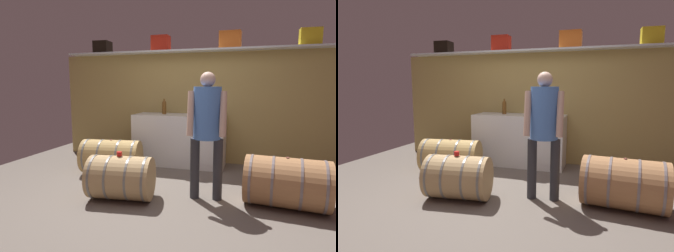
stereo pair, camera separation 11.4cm
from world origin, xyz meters
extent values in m
cube|color=#675D55|center=(0.00, 0.53, -0.01)|extent=(6.62, 7.43, 0.02)
cube|color=tan|center=(0.00, 2.11, 1.02)|extent=(5.42, 0.10, 2.04)
cube|color=silver|center=(0.00, 1.96, 2.05)|extent=(4.99, 0.40, 0.03)
cube|color=black|center=(-1.84, 1.96, 2.18)|extent=(0.31, 0.31, 0.23)
cube|color=red|center=(-0.64, 1.96, 2.21)|extent=(0.32, 0.24, 0.28)
cube|color=orange|center=(0.62, 1.96, 2.21)|extent=(0.37, 0.23, 0.29)
cube|color=yellow|center=(1.88, 1.96, 2.20)|extent=(0.33, 0.20, 0.27)
cube|color=white|center=(-0.22, 1.75, 0.46)|extent=(1.63, 0.60, 0.92)
cylinder|color=black|center=(0.11, 1.75, 1.03)|extent=(0.07, 0.07, 0.24)
sphere|color=black|center=(0.11, 1.75, 1.17)|extent=(0.07, 0.07, 0.07)
cylinder|color=black|center=(0.11, 1.75, 1.21)|extent=(0.03, 0.03, 0.07)
cylinder|color=brown|center=(-0.53, 1.81, 1.01)|extent=(0.08, 0.08, 0.19)
sphere|color=brown|center=(-0.53, 1.81, 1.12)|extent=(0.07, 0.07, 0.07)
cylinder|color=brown|center=(-0.53, 1.81, 1.17)|extent=(0.03, 0.03, 0.06)
cylinder|color=white|center=(0.02, 1.59, 0.92)|extent=(0.07, 0.07, 0.00)
cylinder|color=white|center=(0.02, 1.59, 0.96)|extent=(0.01, 0.01, 0.08)
sphere|color=white|center=(0.02, 1.59, 1.02)|extent=(0.07, 0.07, 0.07)
sphere|color=maroon|center=(0.02, 1.59, 1.01)|extent=(0.04, 0.04, 0.04)
cylinder|color=tan|center=(-0.52, -0.02, 0.28)|extent=(0.85, 0.64, 0.55)
cylinder|color=slate|center=(-0.85, -0.06, 0.28)|extent=(0.10, 0.56, 0.56)
cylinder|color=slate|center=(-0.65, -0.03, 0.28)|extent=(0.10, 0.56, 0.56)
cylinder|color=slate|center=(-0.39, 0.00, 0.28)|extent=(0.10, 0.56, 0.56)
cylinder|color=slate|center=(-0.19, 0.02, 0.28)|extent=(0.10, 0.56, 0.56)
cylinder|color=#8D5049|center=(-0.52, -0.02, 0.56)|extent=(0.04, 0.04, 0.01)
cylinder|color=#A87448|center=(1.46, 0.31, 0.30)|extent=(0.99, 0.68, 0.59)
cylinder|color=slate|center=(1.06, 0.35, 0.30)|extent=(0.09, 0.60, 0.60)
cylinder|color=slate|center=(1.31, 0.33, 0.30)|extent=(0.09, 0.60, 0.60)
cylinder|color=slate|center=(1.61, 0.30, 0.30)|extent=(0.09, 0.60, 0.60)
cylinder|color=slate|center=(1.85, 0.28, 0.30)|extent=(0.09, 0.60, 0.60)
cylinder|color=brown|center=(1.46, 0.31, 0.60)|extent=(0.04, 0.04, 0.01)
cylinder|color=tan|center=(-1.15, 0.91, 0.28)|extent=(1.01, 0.68, 0.55)
cylinder|color=slate|center=(-1.54, 0.85, 0.28)|extent=(0.11, 0.56, 0.56)
cylinder|color=slate|center=(-1.30, 0.89, 0.28)|extent=(0.11, 0.56, 0.56)
cylinder|color=slate|center=(-1.00, 0.93, 0.28)|extent=(0.11, 0.56, 0.56)
cylinder|color=slate|center=(-0.76, 0.97, 0.28)|extent=(0.11, 0.56, 0.56)
cylinder|color=#94534C|center=(-1.15, 0.91, 0.56)|extent=(0.04, 0.04, 0.01)
cylinder|color=red|center=(-0.54, -0.02, 0.58)|extent=(0.07, 0.07, 0.05)
cylinder|color=#313238|center=(0.37, 0.28, 0.39)|extent=(0.12, 0.12, 0.78)
cylinder|color=#313238|center=(0.65, 0.31, 0.39)|extent=(0.12, 0.12, 0.78)
cylinder|color=#4B7CCF|center=(0.51, 0.30, 1.10)|extent=(0.34, 0.34, 0.64)
sphere|color=tan|center=(0.51, 0.30, 1.51)|extent=(0.19, 0.19, 0.19)
cylinder|color=tan|center=(0.33, 0.18, 1.10)|extent=(0.10, 0.21, 0.55)
cylinder|color=tan|center=(0.71, 0.22, 1.10)|extent=(0.10, 0.23, 0.54)
camera|label=1|loc=(1.05, -3.15, 1.43)|focal=30.23mm
camera|label=2|loc=(1.16, -3.12, 1.43)|focal=30.23mm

